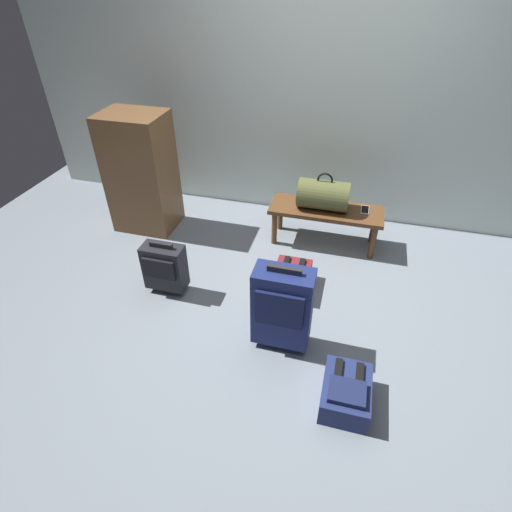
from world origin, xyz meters
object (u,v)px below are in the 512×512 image
(bench, at_px, (326,214))
(duffel_bag_olive, at_px, (323,195))
(cell_phone, at_px, (365,210))
(side_cabinet, at_px, (141,173))
(suitcase_upright_navy, at_px, (282,307))
(backpack_maroon, at_px, (291,279))
(backpack_navy, at_px, (346,392))
(suitcase_small_charcoal, at_px, (165,267))

(bench, bearing_deg, duffel_bag_olive, 180.00)
(cell_phone, height_order, side_cabinet, side_cabinet)
(suitcase_upright_navy, distance_m, backpack_maroon, 0.64)
(backpack_navy, bearing_deg, side_cabinet, 143.37)
(bench, xyz_separation_m, cell_phone, (0.33, 0.06, 0.06))
(bench, relative_size, duffel_bag_olive, 2.27)
(bench, height_order, backpack_navy, bench)
(duffel_bag_olive, bearing_deg, suitcase_upright_navy, -93.71)
(cell_phone, bearing_deg, backpack_maroon, -122.81)
(backpack_navy, relative_size, side_cabinet, 0.35)
(bench, relative_size, suitcase_small_charcoal, 2.17)
(duffel_bag_olive, bearing_deg, suitcase_small_charcoal, -137.18)
(suitcase_small_charcoal, relative_size, backpack_navy, 1.21)
(cell_phone, height_order, backpack_maroon, cell_phone)
(suitcase_upright_navy, height_order, suitcase_small_charcoal, suitcase_upright_navy)
(duffel_bag_olive, distance_m, backpack_navy, 1.75)
(bench, xyz_separation_m, side_cabinet, (-1.72, -0.12, 0.24))
(suitcase_small_charcoal, bearing_deg, cell_phone, 36.08)
(duffel_bag_olive, height_order, cell_phone, duffel_bag_olive)
(duffel_bag_olive, bearing_deg, backpack_maroon, -99.95)
(backpack_navy, bearing_deg, bench, 101.77)
(cell_phone, height_order, backpack_navy, cell_phone)
(cell_phone, bearing_deg, side_cabinet, -174.91)
(bench, relative_size, backpack_maroon, 2.63)
(cell_phone, bearing_deg, backpack_navy, -89.57)
(cell_phone, bearing_deg, suitcase_upright_navy, -108.62)
(suitcase_small_charcoal, distance_m, backpack_maroon, 1.00)
(duffel_bag_olive, xyz_separation_m, backpack_navy, (0.39, -1.66, -0.40))
(suitcase_small_charcoal, xyz_separation_m, backpack_navy, (1.46, -0.66, -0.15))
(suitcase_small_charcoal, relative_size, side_cabinet, 0.42)
(backpack_maroon, height_order, backpack_navy, same)
(bench, bearing_deg, suitcase_small_charcoal, -138.25)
(bench, bearing_deg, cell_phone, 10.12)
(bench, bearing_deg, suitcase_upright_navy, -95.51)
(cell_phone, distance_m, suitcase_upright_navy, 1.43)
(suitcase_upright_navy, bearing_deg, backpack_navy, -37.18)
(bench, distance_m, suitcase_small_charcoal, 1.50)
(side_cabinet, bearing_deg, suitcase_upright_navy, -36.46)
(cell_phone, bearing_deg, bench, -169.88)
(suitcase_upright_navy, xyz_separation_m, backpack_navy, (0.47, -0.36, -0.25))
(cell_phone, relative_size, backpack_navy, 0.38)
(side_cabinet, bearing_deg, backpack_maroon, -20.87)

